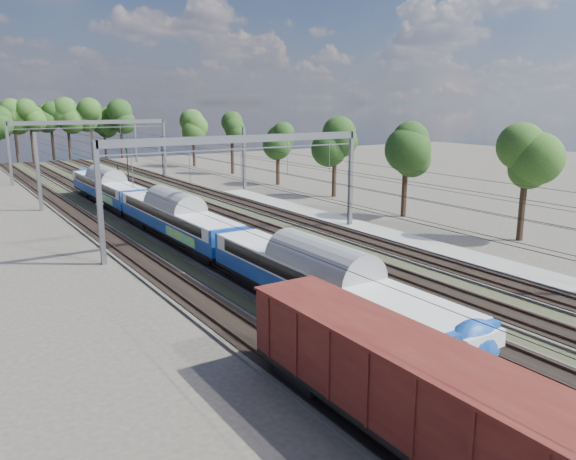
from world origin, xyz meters
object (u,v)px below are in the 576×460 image
signal_near (127,159)px  signal_far (162,152)px  freight_boxcar (399,382)px  worker (118,170)px  emu_train (177,213)px

signal_near → signal_far: signal_far is taller
signal_far → signal_near: bearing=-164.8°
freight_boxcar → worker: bearing=80.2°
freight_boxcar → signal_near: size_ratio=2.63×
freight_boxcar → worker: freight_boxcar is taller
freight_boxcar → signal_far: signal_far is taller
freight_boxcar → worker: 80.64m
signal_far → freight_boxcar: bearing=-109.5°
freight_boxcar → signal_near: 70.03m
signal_near → signal_far: bearing=43.8°
emu_train → worker: bearing=79.3°
signal_far → emu_train: bearing=-114.0°
emu_train → signal_far: bearing=71.0°
emu_train → signal_near: bearing=78.6°
worker → signal_far: size_ratio=0.26×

